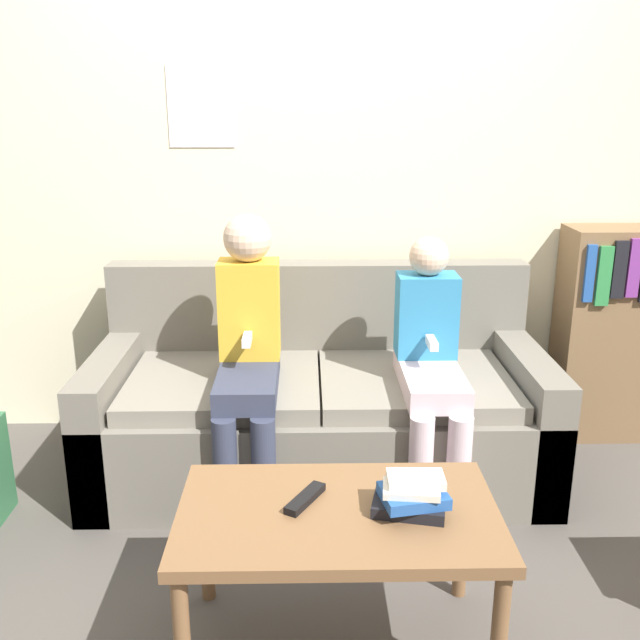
# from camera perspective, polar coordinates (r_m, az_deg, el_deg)

# --- Properties ---
(ground_plane) EXTENTS (10.00, 10.00, 0.00)m
(ground_plane) POSITION_cam_1_polar(r_m,az_deg,el_deg) (2.75, 0.17, -17.16)
(ground_plane) COLOR #4C4742
(wall_back) EXTENTS (8.00, 0.06, 2.60)m
(wall_back) POSITION_cam_1_polar(r_m,az_deg,el_deg) (3.34, -0.22, 12.79)
(wall_back) COLOR beige
(wall_back) RESTS_ON ground_plane
(couch) EXTENTS (1.88, 0.85, 0.86)m
(couch) POSITION_cam_1_polar(r_m,az_deg,el_deg) (3.09, -0.05, -7.13)
(couch) COLOR #6B665B
(couch) RESTS_ON ground_plane
(coffee_table) EXTENTS (0.90, 0.53, 0.46)m
(coffee_table) POSITION_cam_1_polar(r_m,az_deg,el_deg) (2.08, 1.45, -16.22)
(coffee_table) COLOR brown
(coffee_table) RESTS_ON ground_plane
(person_left) EXTENTS (0.24, 0.57, 1.13)m
(person_left) POSITION_cam_1_polar(r_m,az_deg,el_deg) (2.79, -5.78, -2.02)
(person_left) COLOR #33384C
(person_left) RESTS_ON ground_plane
(person_right) EXTENTS (0.24, 0.57, 1.04)m
(person_right) POSITION_cam_1_polar(r_m,az_deg,el_deg) (2.83, 8.82, -3.19)
(person_right) COLOR silver
(person_right) RESTS_ON ground_plane
(tv_remote) EXTENTS (0.12, 0.17, 0.02)m
(tv_remote) POSITION_cam_1_polar(r_m,az_deg,el_deg) (2.08, -1.20, -14.09)
(tv_remote) COLOR black
(tv_remote) RESTS_ON coffee_table
(book_stack) EXTENTS (0.22, 0.17, 0.11)m
(book_stack) POSITION_cam_1_polar(r_m,az_deg,el_deg) (2.04, 7.35, -13.79)
(book_stack) COLOR black
(book_stack) RESTS_ON coffee_table
(bookshelf) EXTENTS (0.43, 0.28, 1.01)m
(bookshelf) POSITION_cam_1_polar(r_m,az_deg,el_deg) (3.60, 21.84, -1.00)
(bookshelf) COLOR brown
(bookshelf) RESTS_ON ground_plane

